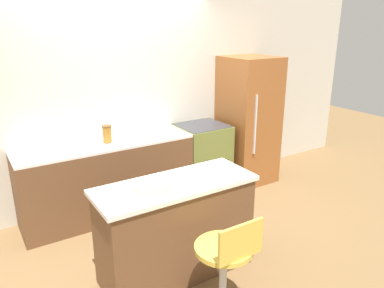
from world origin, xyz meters
The scene contains 11 objects.
ground_plane centered at (0.00, 0.00, 0.00)m, with size 14.00×14.00×0.00m, color brown.
wall_back centered at (0.00, 0.64, 1.30)m, with size 8.00×0.06×2.60m.
back_counter centered at (-0.30, 0.32, 0.45)m, with size 2.01×0.59×0.92m.
kitchen_island centered at (-0.18, -1.08, 0.46)m, with size 1.42×0.55×0.91m.
oven_range centered at (1.03, 0.31, 0.46)m, with size 0.64×0.60×0.92m.
refrigerator centered at (1.78, 0.26, 0.89)m, with size 0.68×0.72×1.77m.
stool_chair centered at (-0.11, -1.73, 0.44)m, with size 0.46×0.46×0.88m.
kettle centered at (-0.66, 0.29, 1.00)m, with size 0.17×0.17×0.21m.
mixing_bowl centered at (0.08, 0.29, 0.96)m, with size 0.29×0.29×0.09m.
canister_jar centered at (-0.28, 0.29, 1.01)m, with size 0.11×0.11×0.19m.
fruit_bowl centered at (-0.42, -1.12, 0.94)m, with size 0.29×0.29×0.07m.
Camera 1 is at (-1.62, -3.65, 2.24)m, focal length 35.00 mm.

